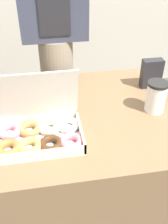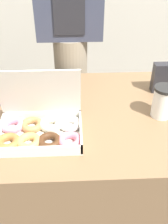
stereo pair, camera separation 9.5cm
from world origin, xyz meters
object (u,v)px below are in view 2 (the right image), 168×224
coffee_cup (163,102)px  person_customer (70,33)px  donut_box (40,128)px  napkin_holder (163,78)px

coffee_cup → person_customer: 0.70m
donut_box → coffee_cup: size_ratio=2.58×
donut_box → person_customer: (0.12, 0.68, 0.14)m
coffee_cup → napkin_holder: (0.06, 0.20, 0.00)m
donut_box → napkin_holder: size_ratio=2.46×
donut_box → napkin_holder: 0.65m
donut_box → napkin_holder: bearing=28.9°
coffee_cup → napkin_holder: size_ratio=0.96×
donut_box → coffee_cup: 0.52m
napkin_holder → coffee_cup: bearing=-106.3°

